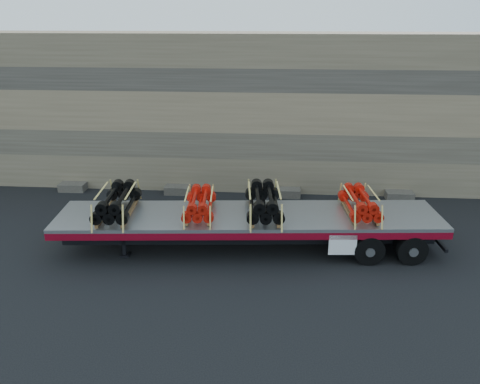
% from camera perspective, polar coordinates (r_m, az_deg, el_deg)
% --- Properties ---
extents(ground, '(120.00, 120.00, 0.00)m').
position_cam_1_polar(ground, '(17.13, -0.71, -6.06)').
color(ground, black).
rests_on(ground, ground).
extents(rock_wall, '(44.00, 3.00, 7.00)m').
position_cam_1_polar(rock_wall, '(22.16, 0.72, 9.81)').
color(rock_wall, '#7A6B54').
rests_on(rock_wall, ground).
extents(trailer, '(13.30, 3.59, 1.31)m').
position_cam_1_polar(trailer, '(16.40, 1.03, -4.81)').
color(trailer, '#A9ABB0').
rests_on(trailer, ground).
extents(bundle_front, '(1.40, 2.50, 0.85)m').
position_cam_1_polar(bundle_front, '(16.47, -14.74, -1.30)').
color(bundle_front, black).
rests_on(bundle_front, trailer).
extents(bundle_midfront, '(1.20, 2.14, 0.73)m').
position_cam_1_polar(bundle_midfront, '(16.03, -4.95, -1.52)').
color(bundle_midfront, red).
rests_on(bundle_midfront, trailer).
extents(bundle_midrear, '(1.40, 2.51, 0.86)m').
position_cam_1_polar(bundle_midrear, '(15.98, 2.93, -1.29)').
color(bundle_midrear, black).
rests_on(bundle_midrear, trailer).
extents(bundle_rear, '(1.23, 2.20, 0.75)m').
position_cam_1_polar(bundle_rear, '(16.51, 14.39, -1.39)').
color(bundle_rear, red).
rests_on(bundle_rear, trailer).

